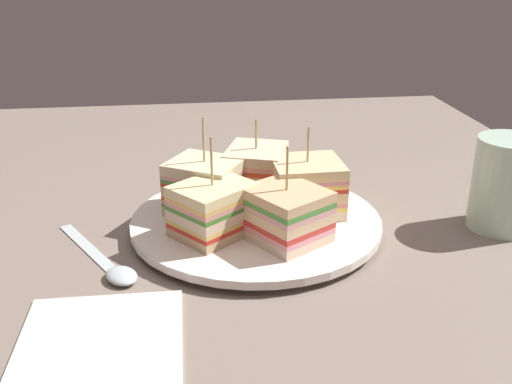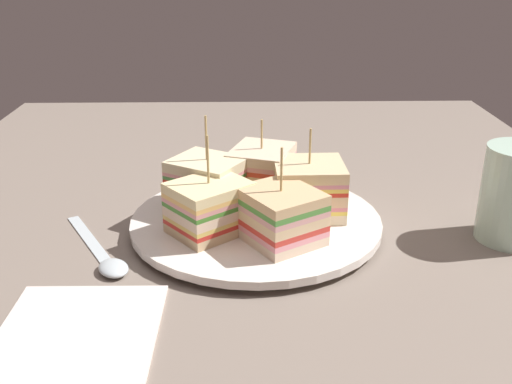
{
  "view_description": "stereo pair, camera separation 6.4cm",
  "coord_description": "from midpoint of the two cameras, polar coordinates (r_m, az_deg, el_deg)",
  "views": [
    {
      "loc": [
        58.46,
        -7.64,
        28.97
      ],
      "look_at": [
        0.0,
        0.0,
        4.55
      ],
      "focal_mm": 41.84,
      "sensor_mm": 36.0,
      "label": 1
    },
    {
      "loc": [
        58.94,
        -1.29,
        28.97
      ],
      "look_at": [
        0.0,
        0.0,
        4.55
      ],
      "focal_mm": 41.84,
      "sensor_mm": 36.0,
      "label": 2
    }
  ],
  "objects": [
    {
      "name": "sandwich_wedge_2",
      "position": [
        0.65,
        7.79,
        0.25
      ],
      "size": [
        7.15,
        7.65,
        9.71
      ],
      "rotation": [
        0.0,
        0.0,
        11.01
      ],
      "color": "beige",
      "rests_on": "plate"
    },
    {
      "name": "plate",
      "position": [
        0.65,
        2.8,
        -2.99
      ],
      "size": [
        27.19,
        27.19,
        1.55
      ],
      "color": "white",
      "rests_on": "ground_plane"
    },
    {
      "name": "sandwich_wedge_3",
      "position": [
        0.69,
        3.16,
        1.76
      ],
      "size": [
        9.2,
        8.51,
        9.41
      ],
      "rotation": [
        0.0,
        0.0,
        12.23
      ],
      "color": "beige",
      "rests_on": "plate"
    },
    {
      "name": "napkin",
      "position": [
        0.51,
        -13.13,
        -12.76
      ],
      "size": [
        13.36,
        13.02,
        0.5
      ],
      "primitive_type": "cube",
      "rotation": [
        0.0,
        0.0,
        -0.01
      ],
      "color": "silver",
      "rests_on": "ground_plane"
    },
    {
      "name": "spoon",
      "position": [
        0.6,
        -11.2,
        -6.42
      ],
      "size": [
        15.17,
        9.81,
        1.0
      ],
      "rotation": [
        0.0,
        0.0,
        0.52
      ],
      "color": "silver",
      "rests_on": "ground_plane"
    },
    {
      "name": "sandwich_wedge_0",
      "position": [
        0.61,
        -1.45,
        -1.56
      ],
      "size": [
        9.48,
        9.69,
        10.39
      ],
      "rotation": [
        0.0,
        0.0,
        8.53
      ],
      "color": "#DBB98A",
      "rests_on": "plate"
    },
    {
      "name": "ground_plane",
      "position": [
        0.66,
        2.77,
        -4.44
      ],
      "size": [
        116.66,
        89.62,
        1.8
      ],
      "primitive_type": "cube",
      "color": "gray"
    },
    {
      "name": "sandwich_wedge_1",
      "position": [
        0.59,
        5.43,
        -2.33
      ],
      "size": [
        9.85,
        9.55,
        9.77
      ],
      "rotation": [
        0.0,
        0.0,
        9.99
      ],
      "color": "beige",
      "rests_on": "plate"
    },
    {
      "name": "sandwich_wedge_4",
      "position": [
        0.66,
        -1.85,
        0.66
      ],
      "size": [
        9.32,
        9.71,
        10.79
      ],
      "rotation": [
        0.0,
        0.0,
        13.6
      ],
      "color": "#D1C28B",
      "rests_on": "plate"
    }
  ]
}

